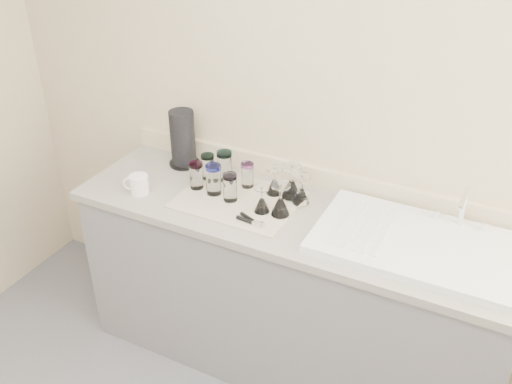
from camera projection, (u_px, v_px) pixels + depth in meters
The scene contains 18 objects.
room_envelope at pixel (92, 231), 1.31m from camera, with size 3.54×3.50×2.52m.
counter_unit at pixel (289, 290), 2.80m from camera, with size 2.06×0.62×0.90m.
sink_unit at pixel (416, 243), 2.34m from camera, with size 0.82×0.50×0.22m.
dish_towel at pixel (239, 200), 2.66m from camera, with size 0.55×0.42×0.01m, color beige.
tumbler_teal at pixel (208, 166), 2.80m from camera, with size 0.07×0.07×0.13m.
tumbler_cyan at pixel (225, 166), 2.78m from camera, with size 0.08×0.08×0.15m.
tumbler_purple at pixel (247, 175), 2.73m from camera, with size 0.06×0.06×0.12m.
tumbler_magenta at pixel (196, 175), 2.72m from camera, with size 0.07×0.07×0.13m.
tumbler_blue at pixel (214, 179), 2.67m from camera, with size 0.07×0.07×0.15m.
tumbler_lavender at pixel (230, 187), 2.62m from camera, with size 0.07×0.07×0.13m.
goblet_back_left at pixel (274, 185), 2.68m from camera, with size 0.08×0.08×0.14m.
goblet_back_right at pixel (291, 186), 2.65m from camera, with size 0.09×0.09×0.16m.
goblet_front_left at pixel (262, 203), 2.55m from camera, with size 0.07×0.07×0.13m.
goblet_front_right at pixel (280, 204), 2.52m from camera, with size 0.09×0.09×0.15m.
goblet_extra at pixel (301, 194), 2.61m from camera, with size 0.08×0.08×0.14m.
can_opener at pixel (251, 221), 2.49m from camera, with size 0.14×0.07×0.02m.
white_mug at pixel (139, 184), 2.70m from camera, with size 0.14×0.12×0.09m.
paper_towel_roll at pixel (183, 139), 2.90m from camera, with size 0.16×0.16×0.30m.
Camera 1 is at (0.82, -0.79, 2.31)m, focal length 40.00 mm.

